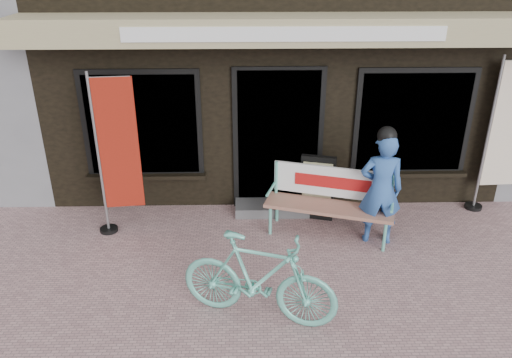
{
  "coord_description": "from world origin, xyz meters",
  "views": [
    {
      "loc": [
        -0.5,
        -5.02,
        3.71
      ],
      "look_at": [
        -0.36,
        0.7,
        1.05
      ],
      "focal_mm": 35.0,
      "sensor_mm": 36.0,
      "label": 1
    }
  ],
  "objects_px": {
    "bench": "(330,197)",
    "nobori_red": "(116,153)",
    "menu_stand": "(317,187)",
    "bicycle": "(259,278)",
    "nobori_cream": "(504,134)",
    "person": "(381,187)"
  },
  "relations": [
    {
      "from": "bench",
      "to": "nobori_cream",
      "type": "distance_m",
      "value": 2.79
    },
    {
      "from": "nobori_cream",
      "to": "menu_stand",
      "type": "height_order",
      "value": "nobori_cream"
    },
    {
      "from": "menu_stand",
      "to": "bicycle",
      "type": "bearing_deg",
      "value": -97.75
    },
    {
      "from": "nobori_red",
      "to": "bench",
      "type": "bearing_deg",
      "value": -8.47
    },
    {
      "from": "person",
      "to": "nobori_red",
      "type": "relative_size",
      "value": 0.72
    },
    {
      "from": "nobori_cream",
      "to": "bench",
      "type": "bearing_deg",
      "value": -168.62
    },
    {
      "from": "person",
      "to": "menu_stand",
      "type": "height_order",
      "value": "person"
    },
    {
      "from": "nobori_red",
      "to": "menu_stand",
      "type": "bearing_deg",
      "value": -0.33
    },
    {
      "from": "person",
      "to": "nobori_cream",
      "type": "distance_m",
      "value": 2.24
    },
    {
      "from": "nobori_red",
      "to": "menu_stand",
      "type": "height_order",
      "value": "nobori_red"
    },
    {
      "from": "person",
      "to": "bicycle",
      "type": "distance_m",
      "value": 2.31
    },
    {
      "from": "bicycle",
      "to": "nobori_cream",
      "type": "xyz_separation_m",
      "value": [
        3.68,
        2.47,
        0.71
      ]
    },
    {
      "from": "bench",
      "to": "bicycle",
      "type": "relative_size",
      "value": 1.06
    },
    {
      "from": "person",
      "to": "bench",
      "type": "bearing_deg",
      "value": 165.55
    },
    {
      "from": "person",
      "to": "menu_stand",
      "type": "bearing_deg",
      "value": 145.97
    },
    {
      "from": "bench",
      "to": "nobori_red",
      "type": "distance_m",
      "value": 2.99
    },
    {
      "from": "person",
      "to": "menu_stand",
      "type": "relative_size",
      "value": 1.66
    },
    {
      "from": "nobori_red",
      "to": "nobori_cream",
      "type": "height_order",
      "value": "nobori_cream"
    },
    {
      "from": "menu_stand",
      "to": "nobori_red",
      "type": "bearing_deg",
      "value": -159.12
    },
    {
      "from": "bicycle",
      "to": "menu_stand",
      "type": "height_order",
      "value": "bicycle"
    },
    {
      "from": "person",
      "to": "bicycle",
      "type": "height_order",
      "value": "person"
    },
    {
      "from": "nobori_red",
      "to": "person",
      "type": "bearing_deg",
      "value": -11.9
    }
  ]
}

